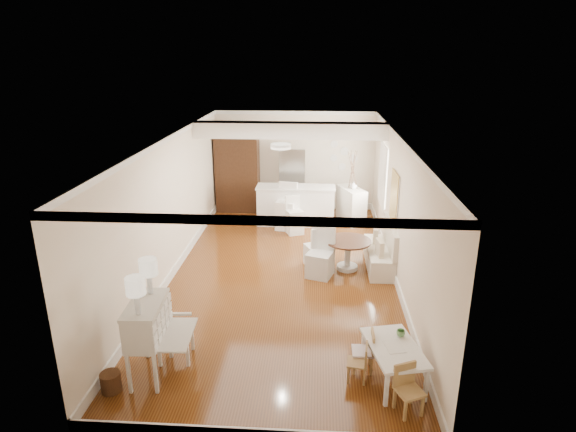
# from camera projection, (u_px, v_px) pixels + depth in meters

# --- Properties ---
(room) EXTENTS (9.00, 9.04, 2.82)m
(room) POSITION_uv_depth(u_px,v_px,m) (286.00, 177.00, 9.56)
(room) COLOR brown
(room) RESTS_ON ground
(secretary_bureau) EXTENTS (0.94, 0.95, 1.14)m
(secretary_bureau) POSITION_uv_depth(u_px,v_px,m) (149.00, 339.00, 6.65)
(secretary_bureau) COLOR beige
(secretary_bureau) RESTS_ON ground
(gustavian_armchair) EXTENTS (0.56, 0.56, 0.91)m
(gustavian_armchair) POSITION_uv_depth(u_px,v_px,m) (175.00, 331.00, 7.05)
(gustavian_armchair) COLOR white
(gustavian_armchair) RESTS_ON ground
(wicker_basket) EXTENTS (0.35, 0.35, 0.27)m
(wicker_basket) POSITION_uv_depth(u_px,v_px,m) (111.00, 382.00, 6.45)
(wicker_basket) COLOR #482A16
(wicker_basket) RESTS_ON ground
(kids_table) EXTENTS (0.87, 1.19, 0.54)m
(kids_table) POSITION_uv_depth(u_px,v_px,m) (393.00, 363.00, 6.62)
(kids_table) COLOR white
(kids_table) RESTS_ON ground
(kids_chair_a) EXTENTS (0.31, 0.31, 0.57)m
(kids_chair_a) POSITION_uv_depth(u_px,v_px,m) (357.00, 362.00, 6.63)
(kids_chair_a) COLOR olive
(kids_chair_a) RESTS_ON ground
(kids_chair_b) EXTENTS (0.30, 0.30, 0.63)m
(kids_chair_b) POSITION_uv_depth(u_px,v_px,m) (363.00, 351.00, 6.83)
(kids_chair_b) COLOR tan
(kids_chair_b) RESTS_ON ground
(kids_chair_c) EXTENTS (0.41, 0.41, 0.65)m
(kids_chair_c) POSITION_uv_depth(u_px,v_px,m) (409.00, 391.00, 6.01)
(kids_chair_c) COLOR tan
(kids_chair_c) RESTS_ON ground
(banquette) EXTENTS (0.52, 1.60, 0.98)m
(banquette) POSITION_uv_depth(u_px,v_px,m) (379.00, 245.00, 10.09)
(banquette) COLOR silver
(banquette) RESTS_ON ground
(dining_table) EXTENTS (1.04, 1.04, 0.65)m
(dining_table) POSITION_uv_depth(u_px,v_px,m) (348.00, 255.00, 10.03)
(dining_table) COLOR #482617
(dining_table) RESTS_ON ground
(slip_chair_near) EXTENTS (0.61, 0.63, 1.01)m
(slip_chair_near) POSITION_uv_depth(u_px,v_px,m) (320.00, 253.00, 9.67)
(slip_chair_near) COLOR silver
(slip_chair_near) RESTS_ON ground
(slip_chair_far) EXTENTS (0.59, 0.60, 0.93)m
(slip_chair_far) POSITION_uv_depth(u_px,v_px,m) (317.00, 246.00, 10.14)
(slip_chair_far) COLOR silver
(slip_chair_far) RESTS_ON ground
(breakfast_counter) EXTENTS (2.05, 0.65, 1.03)m
(breakfast_counter) POSITION_uv_depth(u_px,v_px,m) (296.00, 205.00, 12.65)
(breakfast_counter) COLOR white
(breakfast_counter) RESTS_ON ground
(bar_stool_left) EXTENTS (0.56, 0.56, 1.19)m
(bar_stool_left) POSITION_uv_depth(u_px,v_px,m) (286.00, 207.00, 12.27)
(bar_stool_left) COLOR white
(bar_stool_left) RESTS_ON ground
(bar_stool_right) EXTENTS (0.50, 0.50, 0.95)m
(bar_stool_right) POSITION_uv_depth(u_px,v_px,m) (295.00, 215.00, 11.99)
(bar_stool_right) COLOR white
(bar_stool_right) RESTS_ON ground
(pantry_cabinet) EXTENTS (1.20, 0.60, 2.30)m
(pantry_cabinet) POSITION_uv_depth(u_px,v_px,m) (238.00, 171.00, 13.57)
(pantry_cabinet) COLOR #381E11
(pantry_cabinet) RESTS_ON ground
(fridge) EXTENTS (0.75, 0.65, 1.80)m
(fridge) POSITION_uv_depth(u_px,v_px,m) (305.00, 181.00, 13.50)
(fridge) COLOR silver
(fridge) RESTS_ON ground
(sideboard) EXTENTS (0.79, 1.08, 0.94)m
(sideboard) POSITION_uv_depth(u_px,v_px,m) (351.00, 205.00, 12.79)
(sideboard) COLOR silver
(sideboard) RESTS_ON ground
(pencil_cup) EXTENTS (0.12, 0.12, 0.09)m
(pencil_cup) POSITION_uv_depth(u_px,v_px,m) (401.00, 333.00, 6.76)
(pencil_cup) COLOR #5C9255
(pencil_cup) RESTS_ON kids_table
(branch_vase) EXTENTS (0.20, 0.20, 0.19)m
(branch_vase) POSITION_uv_depth(u_px,v_px,m) (354.00, 185.00, 12.57)
(branch_vase) COLOR silver
(branch_vase) RESTS_ON sideboard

